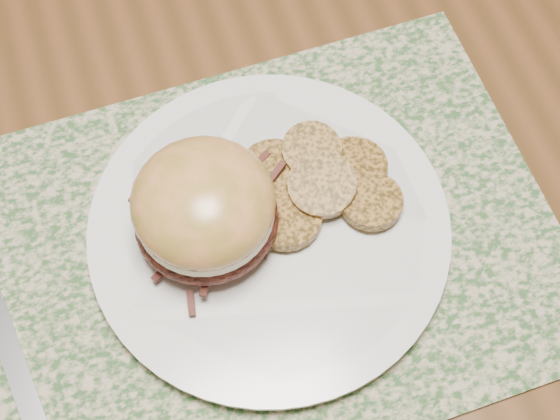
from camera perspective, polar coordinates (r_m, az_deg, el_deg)
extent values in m
plane|color=#4E341B|center=(1.36, -3.17, -10.50)|extent=(3.50, 3.50, 0.00)
cube|color=brown|center=(0.68, -6.26, 5.54)|extent=(1.50, 0.90, 0.04)
cube|color=#33572C|center=(0.60, -1.22, -2.84)|extent=(0.45, 0.33, 0.00)
cylinder|color=white|center=(0.60, -0.79, -1.43)|extent=(0.26, 0.26, 0.02)
ellipsoid|color=black|center=(0.57, -5.38, -0.75)|extent=(0.11, 0.11, 0.04)
cylinder|color=beige|center=(0.55, -5.56, 0.12)|extent=(0.11, 0.11, 0.01)
ellipsoid|color=#C77D41|center=(0.54, -5.66, 0.61)|extent=(0.11, 0.11, 0.06)
cylinder|color=#9D692E|center=(0.60, -0.38, 2.61)|extent=(0.08, 0.08, 0.01)
cylinder|color=#9D692E|center=(0.61, 2.32, 4.39)|extent=(0.06, 0.06, 0.02)
cylinder|color=#9D692E|center=(0.61, 5.29, 3.09)|extent=(0.06, 0.06, 0.02)
cylinder|color=#9D692E|center=(0.58, 0.35, -0.45)|extent=(0.07, 0.07, 0.02)
cylinder|color=#9D692E|center=(0.59, 3.10, 1.85)|extent=(0.07, 0.07, 0.02)
cylinder|color=#9D692E|center=(0.59, 6.69, 0.64)|extent=(0.07, 0.07, 0.01)
cube|color=#B8B8BF|center=(0.60, -18.78, -10.70)|extent=(0.03, 0.14, 0.00)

